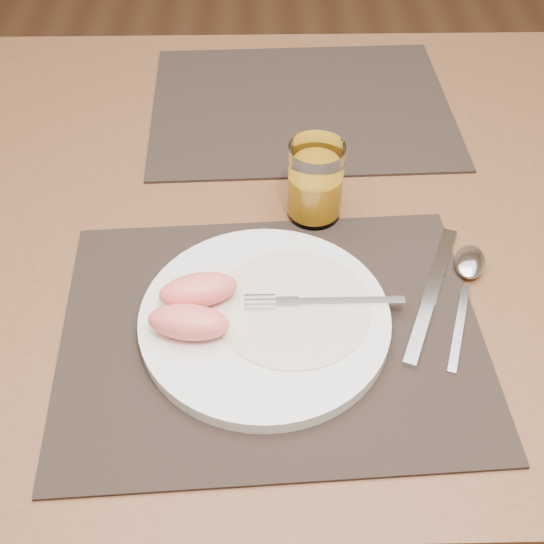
{
  "coord_description": "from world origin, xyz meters",
  "views": [
    {
      "loc": [
        -0.04,
        -0.68,
        1.33
      ],
      "look_at": [
        -0.03,
        -0.15,
        0.77
      ],
      "focal_mm": 45.0,
      "sensor_mm": 36.0,
      "label": 1
    }
  ],
  "objects": [
    {
      "name": "ground",
      "position": [
        0.0,
        0.0,
        0.0
      ],
      "size": [
        5.0,
        5.0,
        0.0
      ],
      "primitive_type": "plane",
      "color": "brown",
      "rests_on": "ground"
    },
    {
      "name": "grapefruit_wedges",
      "position": [
        -0.11,
        -0.21,
        0.79
      ],
      "size": [
        0.1,
        0.1,
        0.03
      ],
      "color": "#FF7668",
      "rests_on": "plate"
    },
    {
      "name": "table",
      "position": [
        0.0,
        0.0,
        0.67
      ],
      "size": [
        1.4,
        0.9,
        0.75
      ],
      "color": "brown",
      "rests_on": "ground"
    },
    {
      "name": "knife",
      "position": [
        0.14,
        -0.19,
        0.76
      ],
      "size": [
        0.1,
        0.21,
        0.01
      ],
      "color": "silver",
      "rests_on": "placemat_near"
    },
    {
      "name": "placemat_near",
      "position": [
        -0.03,
        -0.22,
        0.75
      ],
      "size": [
        0.47,
        0.37,
        0.0
      ],
      "primitive_type": "cube",
      "rotation": [
        0.0,
        0.0,
        0.05
      ],
      "color": "black",
      "rests_on": "table"
    },
    {
      "name": "juice_glass",
      "position": [
        0.03,
        -0.03,
        0.8
      ],
      "size": [
        0.07,
        0.07,
        0.1
      ],
      "color": "white",
      "rests_on": "placemat_near"
    },
    {
      "name": "fork",
      "position": [
        0.01,
        -0.2,
        0.77
      ],
      "size": [
        0.17,
        0.02,
        0.0
      ],
      "color": "silver",
      "rests_on": "plate"
    },
    {
      "name": "plate",
      "position": [
        -0.04,
        -0.21,
        0.76
      ],
      "size": [
        0.27,
        0.27,
        0.02
      ],
      "primitive_type": "cylinder",
      "color": "white",
      "rests_on": "placemat_near"
    },
    {
      "name": "placemat_far",
      "position": [
        0.02,
        0.22,
        0.75
      ],
      "size": [
        0.46,
        0.36,
        0.0
      ],
      "primitive_type": "cube",
      "rotation": [
        0.0,
        0.0,
        0.03
      ],
      "color": "black",
      "rests_on": "table"
    },
    {
      "name": "spoon",
      "position": [
        0.2,
        -0.14,
        0.76
      ],
      "size": [
        0.08,
        0.19,
        0.01
      ],
      "color": "silver",
      "rests_on": "placemat_near"
    },
    {
      "name": "plate_dressing",
      "position": [
        -0.01,
        -0.2,
        0.77
      ],
      "size": [
        0.17,
        0.17,
        0.0
      ],
      "color": "white",
      "rests_on": "plate"
    }
  ]
}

